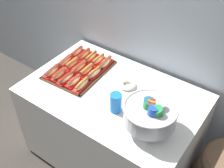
% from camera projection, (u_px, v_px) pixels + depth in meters
% --- Properties ---
extents(ground_plane, '(10.00, 10.00, 0.00)m').
position_uv_depth(ground_plane, '(112.00, 154.00, 2.67)').
color(ground_plane, '#38332D').
extents(back_wall, '(6.00, 0.10, 2.60)m').
position_uv_depth(back_wall, '(153.00, 3.00, 2.14)').
color(back_wall, '#9EA8B2').
rests_on(back_wall, ground_plane).
extents(buffet_table, '(1.34, 0.86, 0.78)m').
position_uv_depth(buffet_table, '(113.00, 125.00, 2.40)').
color(buffet_table, white).
rests_on(buffet_table, ground_plane).
extents(serving_tray, '(0.43, 0.55, 0.01)m').
position_uv_depth(serving_tray, '(79.00, 70.00, 2.36)').
color(serving_tray, '#472B19').
rests_on(serving_tray, buffet_table).
extents(hot_dog_0, '(0.08, 0.17, 0.06)m').
position_uv_depth(hot_dog_0, '(52.00, 71.00, 2.30)').
color(hot_dog_0, red).
rests_on(hot_dog_0, serving_tray).
extents(hot_dog_1, '(0.06, 0.16, 0.06)m').
position_uv_depth(hot_dog_1, '(59.00, 74.00, 2.26)').
color(hot_dog_1, '#B21414').
rests_on(hot_dog_1, serving_tray).
extents(hot_dog_2, '(0.06, 0.18, 0.06)m').
position_uv_depth(hot_dog_2, '(66.00, 78.00, 2.24)').
color(hot_dog_2, '#B21414').
rests_on(hot_dog_2, serving_tray).
extents(hot_dog_3, '(0.07, 0.15, 0.06)m').
position_uv_depth(hot_dog_3, '(74.00, 81.00, 2.21)').
color(hot_dog_3, '#B21414').
rests_on(hot_dog_3, serving_tray).
extents(hot_dog_4, '(0.08, 0.19, 0.06)m').
position_uv_depth(hot_dog_4, '(82.00, 85.00, 2.18)').
color(hot_dog_4, red).
rests_on(hot_dog_4, serving_tray).
extents(hot_dog_5, '(0.08, 0.18, 0.06)m').
position_uv_depth(hot_dog_5, '(65.00, 61.00, 2.40)').
color(hot_dog_5, '#B21414').
rests_on(hot_dog_5, serving_tray).
extents(hot_dog_6, '(0.06, 0.16, 0.07)m').
position_uv_depth(hot_dog_6, '(72.00, 64.00, 2.37)').
color(hot_dog_6, red).
rests_on(hot_dog_6, serving_tray).
extents(hot_dog_7, '(0.07, 0.17, 0.06)m').
position_uv_depth(hot_dog_7, '(79.00, 67.00, 2.34)').
color(hot_dog_7, red).
rests_on(hot_dog_7, serving_tray).
extents(hot_dog_8, '(0.06, 0.16, 0.06)m').
position_uv_depth(hot_dog_8, '(87.00, 70.00, 2.31)').
color(hot_dog_8, red).
rests_on(hot_dog_8, serving_tray).
extents(hot_dog_9, '(0.06, 0.18, 0.06)m').
position_uv_depth(hot_dog_9, '(94.00, 73.00, 2.28)').
color(hot_dog_9, red).
rests_on(hot_dog_9, serving_tray).
extents(hot_dog_10, '(0.07, 0.16, 0.06)m').
position_uv_depth(hot_dog_10, '(77.00, 52.00, 2.51)').
color(hot_dog_10, red).
rests_on(hot_dog_10, serving_tray).
extents(hot_dog_11, '(0.07, 0.18, 0.06)m').
position_uv_depth(hot_dog_11, '(84.00, 55.00, 2.48)').
color(hot_dog_11, red).
rests_on(hot_dog_11, serving_tray).
extents(hot_dog_12, '(0.07, 0.18, 0.06)m').
position_uv_depth(hot_dog_12, '(91.00, 57.00, 2.45)').
color(hot_dog_12, red).
rests_on(hot_dog_12, serving_tray).
extents(hot_dog_13, '(0.06, 0.16, 0.06)m').
position_uv_depth(hot_dog_13, '(98.00, 60.00, 2.42)').
color(hot_dog_13, red).
rests_on(hot_dog_13, serving_tray).
extents(hot_dog_14, '(0.08, 0.18, 0.06)m').
position_uv_depth(hot_dog_14, '(105.00, 63.00, 2.39)').
color(hot_dog_14, red).
rests_on(hot_dog_14, serving_tray).
extents(punch_bowl, '(0.35, 0.35, 0.27)m').
position_uv_depth(punch_bowl, '(150.00, 114.00, 1.78)').
color(punch_bowl, silver).
rests_on(punch_bowl, buffet_table).
extents(cup_stack, '(0.08, 0.08, 0.15)m').
position_uv_depth(cup_stack, '(116.00, 103.00, 1.97)').
color(cup_stack, blue).
rests_on(cup_stack, buffet_table).
extents(donut, '(0.13, 0.13, 0.03)m').
position_uv_depth(donut, '(128.00, 85.00, 2.20)').
color(donut, silver).
rests_on(donut, buffet_table).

